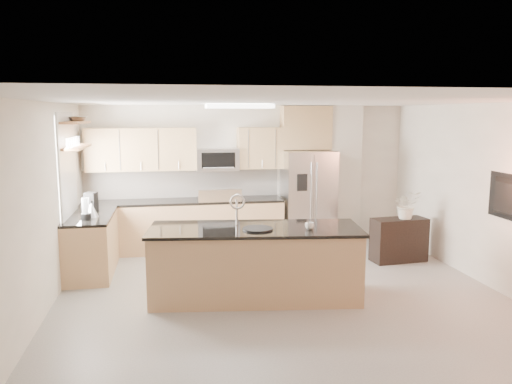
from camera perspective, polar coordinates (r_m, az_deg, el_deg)
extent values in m
plane|color=#A3A19B|center=(6.60, 3.69, -12.87)|extent=(6.50, 6.50, 0.00)
cube|color=silver|center=(6.13, 3.94, 10.33)|extent=(6.00, 6.50, 0.02)
cube|color=white|center=(9.39, -0.88, 1.90)|extent=(6.00, 0.02, 2.60)
cube|color=white|center=(3.28, 17.65, -12.01)|extent=(6.00, 0.02, 2.60)
cube|color=white|center=(6.26, -23.99, -2.43)|extent=(0.02, 6.50, 2.60)
cube|color=white|center=(7.53, 26.60, -0.80)|extent=(0.02, 6.50, 2.60)
cube|color=tan|center=(9.11, -8.19, -3.91)|extent=(3.55, 0.65, 0.88)
cube|color=black|center=(9.02, -8.26, -1.05)|extent=(3.55, 0.66, 0.04)
cube|color=white|center=(9.28, -8.36, 0.98)|extent=(3.55, 0.02, 0.52)
cube|color=tan|center=(8.15, -18.25, -5.80)|extent=(0.65, 1.50, 0.88)
cube|color=black|center=(8.05, -18.41, -2.63)|extent=(0.66, 1.50, 0.04)
cube|color=black|center=(9.14, -4.27, -3.72)|extent=(0.76, 0.64, 0.90)
cube|color=black|center=(9.05, -4.30, -0.85)|extent=(0.76, 0.62, 0.03)
cube|color=silver|center=(8.74, -4.12, -0.44)|extent=(0.76, 0.04, 0.22)
cube|color=tan|center=(9.07, -12.95, 4.76)|extent=(1.92, 0.33, 0.75)
cube|color=tan|center=(9.21, 0.45, 5.05)|extent=(0.82, 0.33, 0.75)
cube|color=silver|center=(9.08, -4.43, 3.73)|extent=(0.76, 0.40, 0.40)
cube|color=black|center=(8.89, -4.31, 3.62)|extent=(0.60, 0.02, 0.28)
cube|color=silver|center=(9.31, 5.95, -0.75)|extent=(0.92, 0.75, 1.78)
cube|color=gray|center=(8.95, 6.61, -1.16)|extent=(0.02, 0.01, 1.69)
cube|color=black|center=(8.83, 5.30, 1.09)|extent=(0.18, 0.03, 0.30)
cube|color=beige|center=(9.70, 9.95, 1.99)|extent=(0.60, 0.30, 2.60)
cube|color=white|center=(7.99, -20.87, 2.61)|extent=(0.03, 1.05, 1.55)
cube|color=white|center=(7.99, -20.77, 2.61)|extent=(0.03, 1.15, 1.65)
cube|color=#9B673E|center=(8.04, -19.91, 4.84)|extent=(0.30, 1.20, 0.04)
cube|color=#9B673E|center=(8.03, -20.05, 7.48)|extent=(0.30, 1.20, 0.04)
cube|color=white|center=(7.63, -1.94, 9.76)|extent=(1.00, 0.50, 0.06)
cube|color=tan|center=(6.72, -0.11, -8.25)|extent=(2.83, 1.27, 0.92)
cube|color=black|center=(6.60, -0.11, -4.25)|extent=(2.89, 1.34, 0.04)
cube|color=black|center=(6.57, -1.92, -4.45)|extent=(0.58, 0.42, 0.01)
cylinder|color=silver|center=(6.75, -2.20, -2.30)|extent=(0.03, 0.03, 0.34)
torus|color=silver|center=(6.66, -2.14, -1.14)|extent=(0.21, 0.03, 0.21)
cube|color=black|center=(8.71, 16.01, -5.27)|extent=(0.94, 0.47, 0.73)
imported|color=white|center=(6.52, 6.15, -3.86)|extent=(0.14, 0.14, 0.09)
cylinder|color=black|center=(6.47, 0.20, -4.23)|extent=(0.40, 0.40, 0.02)
cylinder|color=black|center=(7.66, -18.85, -2.69)|extent=(0.14, 0.14, 0.10)
cylinder|color=silver|center=(7.63, -18.91, -1.48)|extent=(0.11, 0.11, 0.23)
cone|color=silver|center=(7.84, -18.28, -1.94)|extent=(0.20, 0.20, 0.22)
cylinder|color=black|center=(7.82, -18.32, -1.07)|extent=(0.04, 0.04, 0.04)
cube|color=black|center=(8.30, -18.31, -1.08)|extent=(0.20, 0.23, 0.30)
cylinder|color=silver|center=(8.26, -18.34, -1.63)|extent=(0.10, 0.10, 0.11)
imported|color=silver|center=(8.27, -19.78, 7.96)|extent=(0.50, 0.50, 0.09)
imported|color=silver|center=(8.57, 16.88, -0.62)|extent=(0.70, 0.63, 0.71)
imported|color=black|center=(7.31, 26.99, -0.70)|extent=(0.14, 1.08, 0.62)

